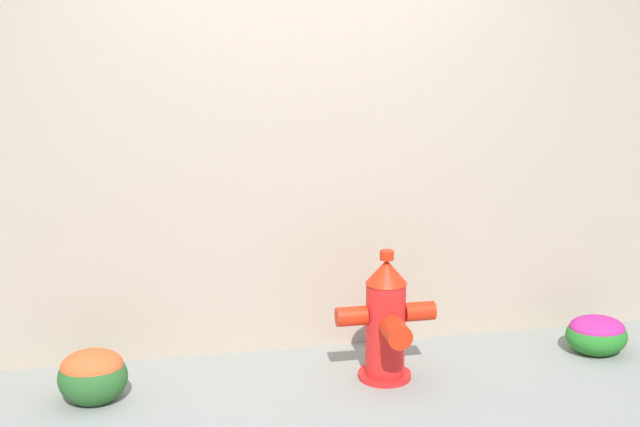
% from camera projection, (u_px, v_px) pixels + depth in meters
% --- Properties ---
extents(ground_plane, '(24.00, 24.00, 0.00)m').
position_uv_depth(ground_plane, '(332.00, 415.00, 4.33)').
color(ground_plane, gray).
extents(stone_wall, '(6.76, 0.33, 2.08)m').
position_uv_depth(stone_wall, '(294.00, 175.00, 5.10)').
color(stone_wall, tan).
rests_on(stone_wall, ground).
extents(fire_hydrant, '(0.56, 0.44, 0.74)m').
position_uv_depth(fire_hydrant, '(386.00, 322.00, 4.68)').
color(fire_hydrant, red).
rests_on(fire_hydrant, ground).
extents(flower_bush_left, '(0.36, 0.33, 0.29)m').
position_uv_depth(flower_bush_left, '(93.00, 374.00, 4.46)').
color(flower_bush_left, '#295B28').
rests_on(flower_bush_left, ground).
extents(flower_bush_right, '(0.37, 0.33, 0.23)m').
position_uv_depth(flower_bush_right, '(597.00, 333.00, 5.10)').
color(flower_bush_right, '#257123').
rests_on(flower_bush_right, ground).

